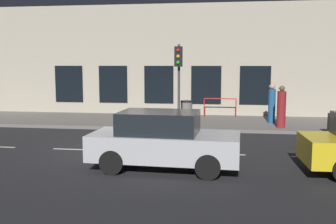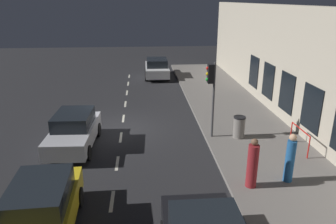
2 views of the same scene
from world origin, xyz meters
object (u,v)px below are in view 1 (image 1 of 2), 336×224
traffic_light (179,66)px  pedestrian_1 (272,104)px  pedestrian_0 (281,108)px  trash_bin (186,112)px  parked_car_0 (163,140)px

traffic_light → pedestrian_1: (2.00, -4.11, -1.74)m
pedestrian_0 → trash_bin: size_ratio=1.75×
pedestrian_0 → traffic_light: bearing=100.1°
parked_car_0 → trash_bin: (7.50, 0.10, -0.12)m
traffic_light → parked_car_0: bearing=-177.1°
pedestrian_0 → trash_bin: (0.78, 4.13, -0.32)m
parked_car_0 → pedestrian_1: (8.14, -3.80, 0.22)m
parked_car_0 → pedestrian_1: 8.98m
trash_bin → pedestrian_0: bearing=-100.7°
pedestrian_1 → trash_bin: pedestrian_1 is taller
parked_car_0 → pedestrian_1: size_ratio=2.27×
pedestrian_0 → trash_bin: pedestrian_0 is taller
pedestrian_0 → pedestrian_1: bearing=11.9°
pedestrian_1 → parked_car_0: bearing=-173.4°
traffic_light → parked_car_0: size_ratio=0.86×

